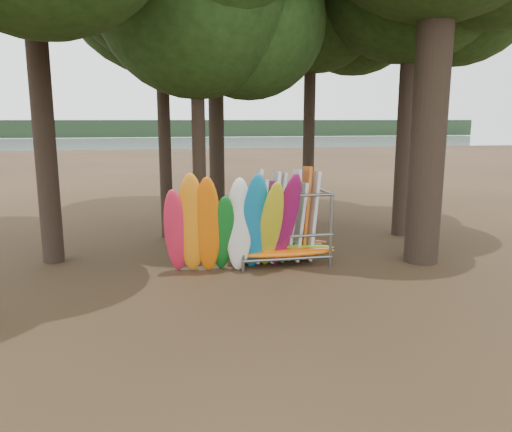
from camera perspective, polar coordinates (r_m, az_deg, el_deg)
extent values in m
plane|color=#47331E|center=(13.39, 1.11, -7.11)|extent=(120.00, 120.00, 0.00)
plane|color=gray|center=(72.59, -9.32, 7.57)|extent=(160.00, 160.00, 0.00)
cube|color=black|center=(122.47, -10.30, 9.82)|extent=(160.00, 4.00, 4.00)
cylinder|color=black|center=(15.76, -23.87, 18.89)|extent=(0.61, 0.61, 13.13)
cylinder|color=black|center=(17.88, -10.61, 14.35)|extent=(0.43, 0.43, 10.52)
cylinder|color=black|center=(20.14, -4.68, 18.80)|extent=(0.60, 0.60, 13.81)
cylinder|color=black|center=(20.43, 6.18, 14.90)|extent=(0.46, 0.46, 11.14)
cylinder|color=black|center=(15.07, -6.65, 12.04)|extent=(0.40, 0.40, 8.91)
cylinder|color=black|center=(18.66, 16.86, 15.21)|extent=(0.49, 0.49, 11.36)
cylinder|color=black|center=(15.32, 19.76, 18.64)|extent=(0.99, 0.99, 12.72)
ellipsoid|color=#EA2348|center=(13.34, -9.18, -1.82)|extent=(0.77, 1.52, 2.59)
ellipsoid|color=orange|center=(13.24, -7.38, -0.97)|extent=(0.87, 1.55, 2.99)
ellipsoid|color=orange|center=(13.19, -5.52, -1.18)|extent=(0.83, 1.49, 2.88)
ellipsoid|color=#136E23|center=(13.43, -3.78, -2.06)|extent=(0.62, 1.41, 2.38)
ellipsoid|color=white|center=(13.36, -1.96, -1.13)|extent=(0.81, 1.11, 2.78)
ellipsoid|color=#127DB9|center=(13.37, -0.14, -0.84)|extent=(0.79, 1.67, 2.96)
ellipsoid|color=gold|center=(13.41, 1.67, -1.20)|extent=(0.68, 2.05, 2.82)
ellipsoid|color=#851353|center=(13.56, 3.33, -0.68)|extent=(0.81, 1.90, 2.97)
ellipsoid|color=orange|center=(14.27, 3.37, -4.22)|extent=(2.94, 0.55, 0.24)
ellipsoid|color=#B6D11B|center=(14.57, 3.05, -3.89)|extent=(3.15, 0.55, 0.24)
ellipsoid|color=#176B1D|center=(14.93, 2.68, -3.52)|extent=(2.71, 0.55, 0.24)
ellipsoid|color=#BF390E|center=(15.18, 2.43, -3.27)|extent=(3.18, 0.55, 0.24)
cube|color=orange|center=(14.47, -1.00, -0.95)|extent=(0.53, 0.76, 2.34)
cube|color=silver|center=(14.64, -0.37, 0.07)|extent=(0.66, 0.76, 2.77)
cube|color=silver|center=(14.56, 0.50, -0.62)|extent=(0.43, 0.78, 2.48)
cube|color=#91186B|center=(14.75, 1.13, -0.58)|extent=(0.51, 0.74, 2.42)
cube|color=white|center=(14.62, 2.02, -0.16)|extent=(0.35, 0.79, 2.70)
cube|color=silver|center=(14.81, 2.63, -0.09)|extent=(0.41, 0.78, 2.66)
cube|color=#17692C|center=(14.74, 3.52, -0.74)|extent=(0.52, 0.75, 2.35)
cube|color=silver|center=(14.93, 4.07, 0.16)|extent=(0.53, 0.82, 2.73)
cube|color=silver|center=(14.82, 5.02, -0.71)|extent=(0.40, 0.76, 2.36)
cube|color=#D86018|center=(15.04, 5.52, 0.33)|extent=(0.37, 0.80, 2.81)
cube|color=silver|center=(14.94, 6.44, -0.01)|extent=(0.39, 0.79, 2.68)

